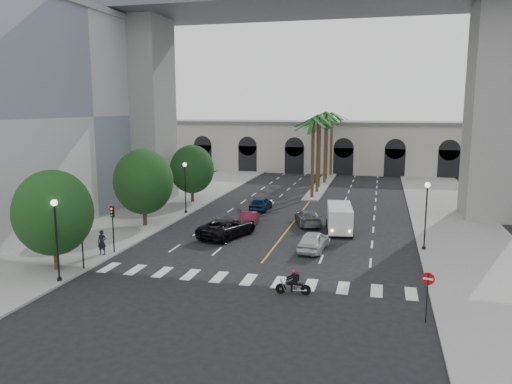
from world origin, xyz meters
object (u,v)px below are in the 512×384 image
at_px(pedestrian_a, 102,242).
at_px(traffic_signal_far, 113,221).
at_px(lamp_post_left_near, 56,233).
at_px(traffic_signal_near, 82,235).
at_px(do_not_enter_sign, 428,286).
at_px(car_c, 227,227).
at_px(car_a, 313,241).
at_px(car_d, 308,217).
at_px(lamp_post_right, 426,210).
at_px(cargo_van, 339,217).
at_px(car_e, 261,204).
at_px(pedestrian_b, 77,229).
at_px(motorcycle_rider, 294,283).
at_px(lamp_post_left_far, 185,183).
at_px(car_b, 249,218).

bearing_deg(pedestrian_a, traffic_signal_far, 52.22).
height_order(lamp_post_left_near, traffic_signal_near, lamp_post_left_near).
height_order(pedestrian_a, do_not_enter_sign, do_not_enter_sign).
xyz_separation_m(traffic_signal_near, car_c, (6.77, 10.91, -1.69)).
height_order(car_a, car_d, car_a).
bearing_deg(lamp_post_right, cargo_van, 147.10).
relative_size(traffic_signal_near, car_c, 0.62).
distance_m(traffic_signal_far, car_e, 19.58).
bearing_deg(traffic_signal_near, lamp_post_left_near, -92.29).
relative_size(lamp_post_left_near, traffic_signal_near, 1.47).
relative_size(traffic_signal_near, traffic_signal_far, 1.00).
xyz_separation_m(lamp_post_left_near, traffic_signal_near, (0.10, 2.50, -0.71)).
height_order(traffic_signal_far, cargo_van, traffic_signal_far).
height_order(car_d, pedestrian_b, pedestrian_b).
distance_m(car_d, pedestrian_b, 20.37).
bearing_deg(motorcycle_rider, car_a, 85.26).
xyz_separation_m(car_e, pedestrian_a, (-7.47, -18.99, 0.33)).
bearing_deg(lamp_post_left_far, pedestrian_b, -109.34).
height_order(lamp_post_right, cargo_van, lamp_post_right).
bearing_deg(car_d, lamp_post_left_near, 38.72).
bearing_deg(lamp_post_left_far, car_e, 27.84).
xyz_separation_m(lamp_post_left_near, pedestrian_b, (-4.36, 8.58, -2.10)).
bearing_deg(lamp_post_left_far, car_a, -34.32).
distance_m(car_c, pedestrian_b, 12.23).
relative_size(lamp_post_left_near, cargo_van, 0.93).
bearing_deg(cargo_van, car_c, -163.52).
bearing_deg(car_c, traffic_signal_near, 77.10).
bearing_deg(lamp_post_left_far, car_d, -7.11).
xyz_separation_m(lamp_post_left_far, cargo_van, (15.98, -3.59, -1.91)).
bearing_deg(traffic_signal_near, car_d, 52.84).
relative_size(traffic_signal_far, pedestrian_a, 1.98).
bearing_deg(car_d, car_a, 83.45).
relative_size(car_b, pedestrian_b, 2.10).
distance_m(lamp_post_left_near, pedestrian_b, 9.85).
distance_m(lamp_post_left_near, traffic_signal_near, 2.60).
bearing_deg(cargo_van, motorcycle_rider, -102.04).
bearing_deg(motorcycle_rider, lamp_post_right, 48.61).
height_order(motorcycle_rider, do_not_enter_sign, do_not_enter_sign).
bearing_deg(car_e, car_d, 138.84).
height_order(lamp_post_left_far, lamp_post_right, same).
bearing_deg(lamp_post_right, traffic_signal_near, -155.18).
bearing_deg(pedestrian_b, lamp_post_left_near, -18.54).
bearing_deg(lamp_post_left_near, car_b, 66.95).
bearing_deg(traffic_signal_near, car_c, 58.18).
distance_m(car_e, pedestrian_b, 19.77).
bearing_deg(lamp_post_right, lamp_post_left_near, -150.31).
relative_size(lamp_post_left_far, traffic_signal_far, 1.47).
height_order(car_b, car_d, car_d).
xyz_separation_m(car_e, pedestrian_b, (-11.41, -16.14, 0.38)).
bearing_deg(cargo_van, traffic_signal_far, -152.76).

